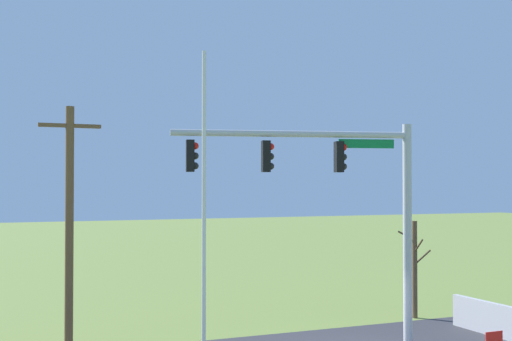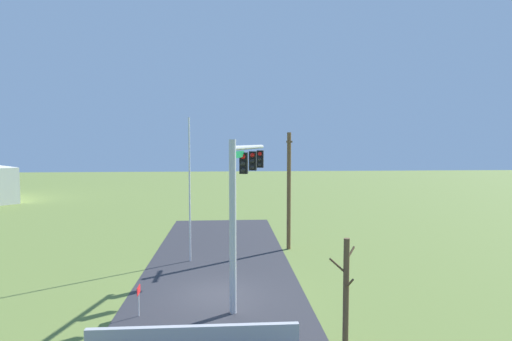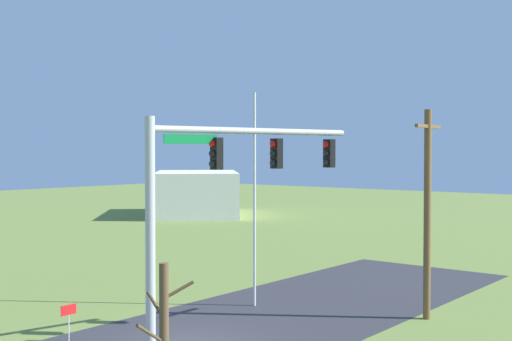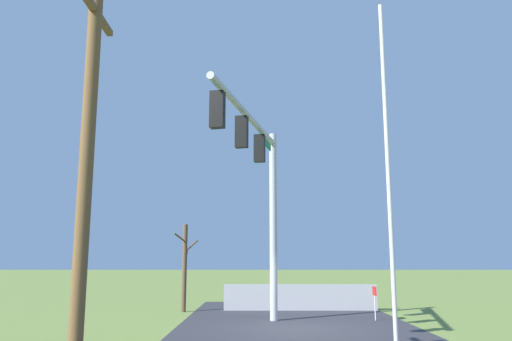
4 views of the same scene
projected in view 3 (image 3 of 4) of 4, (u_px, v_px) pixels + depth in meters
road_surface at (266, 320)px, 23.97m from camera, size 28.00×8.00×0.01m
signal_mast at (216, 185)px, 19.96m from camera, size 7.40×2.00×7.02m
flagpole at (255, 200)px, 26.03m from camera, size 0.10×0.10×8.32m
utility_pole at (427, 210)px, 24.01m from camera, size 1.90×0.26×7.54m
open_sign at (69, 315)px, 21.02m from camera, size 0.56×0.04×1.22m
distant_building at (197, 193)px, 63.64m from camera, size 13.84×13.68×4.09m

